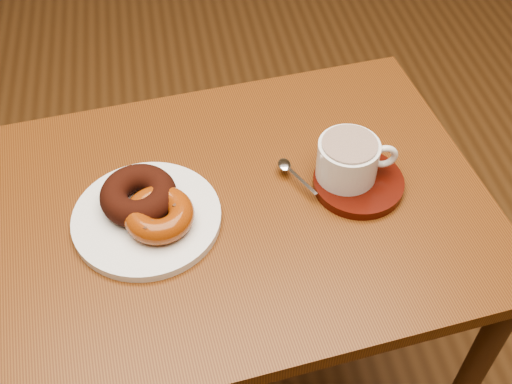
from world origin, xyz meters
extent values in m
plane|color=brown|center=(0.00, 0.00, 0.00)|extent=(6.00, 6.00, 0.00)
cube|color=brown|center=(0.23, -0.12, 0.70)|extent=(0.81, 0.64, 0.03)
cylinder|color=#432613|center=(-0.14, 0.09, 0.34)|extent=(0.04, 0.04, 0.68)
cylinder|color=#432613|center=(0.55, 0.16, 0.34)|extent=(0.04, 0.04, 0.68)
cylinder|color=white|center=(0.08, -0.13, 0.72)|extent=(0.26, 0.26, 0.01)
torus|color=black|center=(0.07, -0.11, 0.75)|extent=(0.16, 0.16, 0.04)
torus|color=#8E3D0F|center=(0.10, -0.15, 0.74)|extent=(0.11, 0.11, 0.04)
cube|color=#462817|center=(0.13, -0.15, 0.76)|extent=(0.01, 0.00, 0.00)
cube|color=#462817|center=(0.13, -0.14, 0.76)|extent=(0.01, 0.01, 0.00)
cube|color=#462817|center=(0.12, -0.12, 0.76)|extent=(0.01, 0.01, 0.00)
cube|color=#462817|center=(0.10, -0.12, 0.76)|extent=(0.00, 0.01, 0.00)
cube|color=#462817|center=(0.08, -0.12, 0.76)|extent=(0.01, 0.01, 0.00)
cube|color=#462817|center=(0.07, -0.14, 0.76)|extent=(0.01, 0.01, 0.00)
cube|color=#462817|center=(0.07, -0.15, 0.76)|extent=(0.01, 0.00, 0.00)
cube|color=#462817|center=(0.07, -0.17, 0.76)|extent=(0.01, 0.01, 0.00)
cube|color=#462817|center=(0.08, -0.18, 0.76)|extent=(0.01, 0.01, 0.00)
cube|color=#462817|center=(0.10, -0.19, 0.76)|extent=(0.00, 0.01, 0.00)
cube|color=#462817|center=(0.12, -0.18, 0.76)|extent=(0.01, 0.01, 0.00)
cube|color=#462817|center=(0.13, -0.17, 0.76)|extent=(0.01, 0.01, 0.00)
cylinder|color=#3E0F08|center=(0.41, -0.12, 0.72)|extent=(0.15, 0.15, 0.02)
cylinder|color=white|center=(0.40, -0.11, 0.76)|extent=(0.10, 0.10, 0.06)
cylinder|color=#50281B|center=(0.40, -0.11, 0.79)|extent=(0.09, 0.09, 0.00)
torus|color=white|center=(0.45, -0.11, 0.76)|extent=(0.05, 0.02, 0.04)
ellipsoid|color=silver|center=(0.30, -0.07, 0.73)|extent=(0.02, 0.03, 0.01)
cube|color=silver|center=(0.32, -0.11, 0.73)|extent=(0.04, 0.07, 0.00)
camera|label=1|loc=(0.14, -0.77, 1.47)|focal=45.00mm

